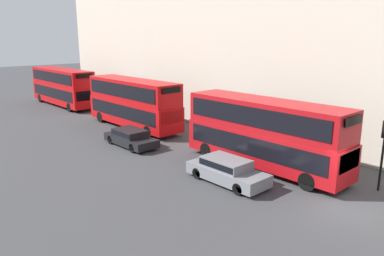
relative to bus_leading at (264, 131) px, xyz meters
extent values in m
plane|color=#38383A|center=(-1.60, -6.03, -2.33)|extent=(200.00, 200.00, 0.00)
cube|color=#A80F14|center=(0.00, 0.01, -0.97)|extent=(2.55, 10.71, 2.02)
cube|color=#A80F14|center=(0.00, 0.01, 0.96)|extent=(2.50, 10.49, 1.84)
cube|color=black|center=(0.00, 0.01, -0.73)|extent=(2.59, 9.85, 1.13)
cube|color=black|center=(0.00, 0.01, 1.05)|extent=(2.59, 9.85, 1.11)
cube|color=black|center=(0.00, -5.32, -0.56)|extent=(2.17, 0.06, 1.01)
cube|color=black|center=(0.00, -5.32, 1.52)|extent=(1.78, 0.06, 0.44)
cylinder|color=black|center=(-1.12, -3.75, -1.83)|extent=(0.30, 1.00, 1.00)
cylinder|color=black|center=(1.13, -3.75, -1.83)|extent=(0.30, 1.00, 1.00)
cylinder|color=black|center=(-1.12, 3.76, -1.83)|extent=(0.30, 1.00, 1.00)
cylinder|color=black|center=(1.13, 3.76, -1.83)|extent=(0.30, 1.00, 1.00)
cube|color=#B20C0F|center=(0.00, 14.17, -0.96)|extent=(2.55, 10.81, 2.04)
cube|color=#B20C0F|center=(0.00, 14.17, 0.99)|extent=(2.50, 10.59, 1.86)
cube|color=black|center=(0.00, 14.17, -0.71)|extent=(2.59, 9.94, 1.14)
cube|color=black|center=(0.00, 14.17, 1.08)|extent=(2.59, 9.94, 1.12)
cube|color=black|center=(0.00, 8.79, -0.55)|extent=(2.17, 0.06, 1.02)
cube|color=black|center=(0.00, 8.79, 1.55)|extent=(1.78, 0.06, 0.45)
cylinder|color=black|center=(-1.12, 10.36, -1.83)|extent=(0.30, 1.00, 1.00)
cylinder|color=black|center=(1.13, 10.36, -1.83)|extent=(0.30, 1.00, 1.00)
cylinder|color=black|center=(-1.12, 17.97, -1.83)|extent=(0.30, 1.00, 1.00)
cylinder|color=black|center=(1.13, 17.97, -1.83)|extent=(0.30, 1.00, 1.00)
cube|color=#B20C0F|center=(0.00, 28.76, -0.95)|extent=(2.55, 11.42, 2.06)
cube|color=#B20C0F|center=(0.00, 28.76, 1.00)|extent=(2.50, 11.19, 1.82)
cube|color=black|center=(0.00, 28.76, -0.70)|extent=(2.59, 10.51, 1.15)
cube|color=black|center=(0.00, 28.76, 1.09)|extent=(2.59, 10.51, 1.09)
cube|color=black|center=(0.00, 23.08, -0.53)|extent=(2.17, 0.06, 1.03)
cube|color=black|center=(0.00, 23.08, 1.54)|extent=(1.78, 0.06, 0.44)
cylinder|color=black|center=(-1.12, 24.65, -1.83)|extent=(0.30, 1.00, 1.00)
cylinder|color=black|center=(1.13, 24.65, -1.83)|extent=(0.30, 1.00, 1.00)
cylinder|color=black|center=(-1.12, 32.87, -1.83)|extent=(0.30, 1.00, 1.00)
cylinder|color=black|center=(1.13, 32.87, -1.83)|extent=(0.30, 1.00, 1.00)
cube|color=slate|center=(-3.40, -0.17, -1.81)|extent=(1.88, 4.75, 0.66)
cube|color=slate|center=(-3.40, -0.05, -1.22)|extent=(1.65, 2.61, 0.52)
cube|color=black|center=(-3.40, -0.05, -1.20)|extent=(1.69, 2.48, 0.33)
cylinder|color=black|center=(-4.23, -1.69, -2.01)|extent=(0.22, 0.64, 0.64)
cylinder|color=black|center=(-2.57, -1.69, -2.01)|extent=(0.22, 0.64, 0.64)
cylinder|color=black|center=(-4.23, 1.36, -2.01)|extent=(0.22, 0.64, 0.64)
cylinder|color=black|center=(-2.57, 1.36, -2.01)|extent=(0.22, 0.64, 0.64)
cube|color=black|center=(-3.40, 9.40, -1.86)|extent=(1.88, 4.58, 0.57)
cube|color=black|center=(-3.40, 9.52, -1.33)|extent=(1.66, 2.52, 0.48)
cube|color=black|center=(-3.40, 9.52, -1.31)|extent=(1.69, 2.39, 0.31)
cylinder|color=black|center=(-4.23, 7.94, -2.01)|extent=(0.22, 0.64, 0.64)
cylinder|color=black|center=(-2.57, 7.94, -2.01)|extent=(0.22, 0.64, 0.64)
cylinder|color=black|center=(-4.23, 10.87, -2.01)|extent=(0.22, 0.64, 0.64)
cylinder|color=black|center=(-2.57, 10.87, -2.01)|extent=(0.22, 0.64, 0.64)
cylinder|color=black|center=(1.65, -6.26, -0.90)|extent=(0.12, 0.12, 2.86)
cylinder|color=maroon|center=(2.56, 4.97, -1.51)|extent=(0.36, 0.36, 1.63)
sphere|color=tan|center=(2.56, 4.97, -0.59)|extent=(0.22, 0.22, 0.22)
camera|label=1|loc=(-17.88, -13.21, 5.54)|focal=35.00mm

